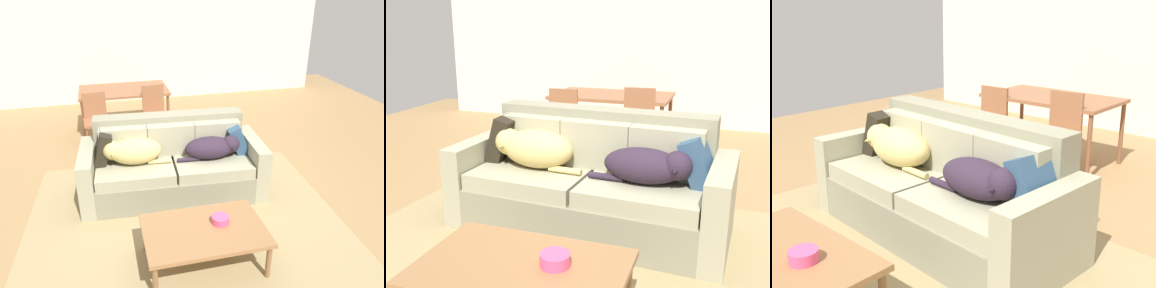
{
  "view_description": "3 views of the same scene",
  "coord_description": "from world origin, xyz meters",
  "views": [
    {
      "loc": [
        -0.89,
        -4.15,
        2.6
      ],
      "look_at": [
        0.09,
        -0.2,
        0.73
      ],
      "focal_mm": 35.13,
      "sensor_mm": 36.0,
      "label": 1
    },
    {
      "loc": [
        0.9,
        -3.34,
        1.69
      ],
      "look_at": [
        -0.18,
        -0.16,
        0.75
      ],
      "focal_mm": 41.86,
      "sensor_mm": 36.0,
      "label": 2
    },
    {
      "loc": [
        2.3,
        -2.46,
        1.79
      ],
      "look_at": [
        0.01,
        0.07,
        0.76
      ],
      "focal_mm": 43.84,
      "sensor_mm": 36.0,
      "label": 3
    }
  ],
  "objects": [
    {
      "name": "coffee_table",
      "position": [
        -0.09,
        -1.4,
        0.37
      ],
      "size": [
        1.15,
        0.75,
        0.41
      ],
      "color": "#94683F",
      "rests_on": "ground"
    },
    {
      "name": "couch",
      "position": [
        -0.11,
        0.0,
        0.37
      ],
      "size": [
        2.29,
        1.07,
        0.96
      ],
      "rotation": [
        0.0,
        0.0,
        -0.07
      ],
      "color": "gray",
      "rests_on": "ground"
    },
    {
      "name": "dining_chair_near_left",
      "position": [
        -1.02,
        1.64,
        0.49
      ],
      "size": [
        0.42,
        0.42,
        0.87
      ],
      "rotation": [
        0.0,
        0.0,
        0.06
      ],
      "color": "#8F5A3A",
      "rests_on": "ground"
    },
    {
      "name": "back_partition",
      "position": [
        0.0,
        4.0,
        1.35
      ],
      "size": [
        8.0,
        0.12,
        2.7
      ],
      "primitive_type": "cube",
      "color": "beige",
      "rests_on": "ground"
    },
    {
      "name": "ground_plane",
      "position": [
        0.0,
        0.0,
        0.0
      ],
      "size": [
        10.0,
        10.0,
        0.0
      ],
      "primitive_type": "plane",
      "color": "#9A764A"
    },
    {
      "name": "throw_pillow_by_left_arm",
      "position": [
        -0.95,
        0.11,
        0.67
      ],
      "size": [
        0.26,
        0.41,
        0.42
      ],
      "primitive_type": "cube",
      "rotation": [
        0.0,
        0.29,
        0.02
      ],
      "color": "black",
      "rests_on": "couch"
    },
    {
      "name": "dog_on_right_cushion",
      "position": [
        0.37,
        -0.15,
        0.63
      ],
      "size": [
        0.79,
        0.39,
        0.28
      ],
      "rotation": [
        0.0,
        0.0,
        -0.07
      ],
      "color": "#2C202F",
      "rests_on": "couch"
    },
    {
      "name": "bowl_on_coffee_table",
      "position": [
        0.09,
        -1.34,
        0.44
      ],
      "size": [
        0.17,
        0.17,
        0.07
      ],
      "primitive_type": "cylinder",
      "color": "#EA4C7F",
      "rests_on": "coffee_table"
    },
    {
      "name": "area_rug",
      "position": [
        -0.12,
        -0.75,
        0.01
      ],
      "size": [
        3.73,
        3.33,
        0.01
      ],
      "primitive_type": "cube",
      "rotation": [
        0.0,
        0.0,
        -0.07
      ],
      "color": "#9A865A",
      "rests_on": "ground"
    },
    {
      "name": "dining_table",
      "position": [
        -0.52,
        2.2,
        0.7
      ],
      "size": [
        1.49,
        0.88,
        0.76
      ],
      "color": "#8F5A3A",
      "rests_on": "ground"
    },
    {
      "name": "dog_on_left_cushion",
      "position": [
        -0.61,
        -0.06,
        0.66
      ],
      "size": [
        0.79,
        0.41,
        0.32
      ],
      "rotation": [
        0.0,
        0.0,
        -0.07
      ],
      "color": "tan",
      "rests_on": "couch"
    },
    {
      "name": "dining_chair_near_right",
      "position": [
        -0.07,
        1.65,
        0.51
      ],
      "size": [
        0.43,
        0.43,
        0.93
      ],
      "rotation": [
        0.0,
        0.0,
        0.08
      ],
      "color": "#8F5A3A",
      "rests_on": "ground"
    },
    {
      "name": "throw_pillow_by_right_arm",
      "position": [
        0.73,
        -0.0,
        0.66
      ],
      "size": [
        0.32,
        0.41,
        0.4
      ],
      "primitive_type": "cube",
      "rotation": [
        0.0,
        -0.38,
        -0.12
      ],
      "color": "#2D4A67",
      "rests_on": "couch"
    }
  ]
}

